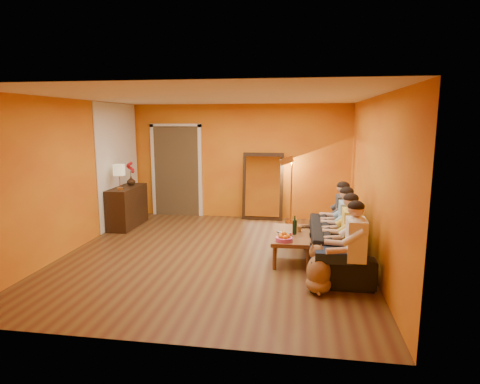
# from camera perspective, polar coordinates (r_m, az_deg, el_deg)

# --- Properties ---
(room_shell) EXTENTS (5.00, 5.50, 2.60)m
(room_shell) POSITION_cam_1_polar(r_m,az_deg,el_deg) (6.90, -3.04, 2.34)
(room_shell) COLOR brown
(room_shell) RESTS_ON ground
(white_accent) EXTENTS (0.02, 1.90, 2.58)m
(white_accent) POSITION_cam_1_polar(r_m,az_deg,el_deg) (9.01, -16.89, 3.76)
(white_accent) COLOR white
(white_accent) RESTS_ON wall_left
(doorway_recess) EXTENTS (1.06, 0.30, 2.10)m
(doorway_recess) POSITION_cam_1_polar(r_m,az_deg,el_deg) (9.68, -8.78, 3.00)
(doorway_recess) COLOR #3F2D19
(doorway_recess) RESTS_ON floor
(door_jamb_left) EXTENTS (0.08, 0.06, 2.20)m
(door_jamb_left) POSITION_cam_1_polar(r_m,az_deg,el_deg) (9.75, -12.19, 2.95)
(door_jamb_left) COLOR white
(door_jamb_left) RESTS_ON wall_back
(door_jamb_right) EXTENTS (0.08, 0.06, 2.20)m
(door_jamb_right) POSITION_cam_1_polar(r_m,az_deg,el_deg) (9.41, -5.68, 2.87)
(door_jamb_right) COLOR white
(door_jamb_right) RESTS_ON wall_back
(door_header) EXTENTS (1.22, 0.06, 0.08)m
(door_header) POSITION_cam_1_polar(r_m,az_deg,el_deg) (9.49, -9.18, 9.34)
(door_header) COLOR white
(door_header) RESTS_ON wall_back
(mirror_frame) EXTENTS (0.92, 0.27, 1.51)m
(mirror_frame) POSITION_cam_1_polar(r_m,az_deg,el_deg) (9.12, 3.27, 0.83)
(mirror_frame) COLOR #311E10
(mirror_frame) RESTS_ON floor
(mirror_glass) EXTENTS (0.78, 0.21, 1.35)m
(mirror_glass) POSITION_cam_1_polar(r_m,az_deg,el_deg) (9.08, 3.25, 0.79)
(mirror_glass) COLOR white
(mirror_glass) RESTS_ON mirror_frame
(sideboard) EXTENTS (0.44, 1.18, 0.85)m
(sideboard) POSITION_cam_1_polar(r_m,az_deg,el_deg) (8.86, -15.72, -2.02)
(sideboard) COLOR #311E10
(sideboard) RESTS_ON floor
(table_lamp) EXTENTS (0.24, 0.24, 0.51)m
(table_lamp) POSITION_cam_1_polar(r_m,az_deg,el_deg) (8.48, -16.78, 2.06)
(table_lamp) COLOR beige
(table_lamp) RESTS_ON sideboard
(sofa) EXTENTS (2.15, 0.84, 0.63)m
(sofa) POSITION_cam_1_polar(r_m,az_deg,el_deg) (6.52, 13.74, -7.31)
(sofa) COLOR black
(sofa) RESTS_ON floor
(coffee_table) EXTENTS (0.66, 1.24, 0.42)m
(coffee_table) POSITION_cam_1_polar(r_m,az_deg,el_deg) (6.69, 7.28, -7.58)
(coffee_table) COLOR brown
(coffee_table) RESTS_ON floor
(floor_lamp) EXTENTS (0.33, 0.28, 1.44)m
(floor_lamp) POSITION_cam_1_polar(r_m,az_deg,el_deg) (8.81, 7.31, 0.17)
(floor_lamp) COLOR #C8833A
(floor_lamp) RESTS_ON floor
(dog) EXTENTS (0.38, 0.55, 0.62)m
(dog) POSITION_cam_1_polar(r_m,az_deg,el_deg) (5.50, 11.13, -10.61)
(dog) COLOR #9A6845
(dog) RESTS_ON floor
(person_far_left) EXTENTS (0.70, 0.44, 1.22)m
(person_far_left) POSITION_cam_1_polar(r_m,az_deg,el_deg) (5.50, 16.11, -7.50)
(person_far_left) COLOR silver
(person_far_left) RESTS_ON sofa
(person_mid_left) EXTENTS (0.70, 0.44, 1.22)m
(person_mid_left) POSITION_cam_1_polar(r_m,az_deg,el_deg) (6.02, 15.46, -5.92)
(person_mid_left) COLOR #E0C94A
(person_mid_left) RESTS_ON sofa
(person_mid_right) EXTENTS (0.70, 0.44, 1.22)m
(person_mid_right) POSITION_cam_1_polar(r_m,az_deg,el_deg) (6.55, 14.91, -4.59)
(person_mid_right) COLOR #8BB4D7
(person_mid_right) RESTS_ON sofa
(person_far_right) EXTENTS (0.70, 0.44, 1.22)m
(person_far_right) POSITION_cam_1_polar(r_m,az_deg,el_deg) (7.08, 14.45, -3.47)
(person_far_right) COLOR #36373C
(person_far_right) RESTS_ON sofa
(fruit_bowl) EXTENTS (0.26, 0.26, 0.16)m
(fruit_bowl) POSITION_cam_1_polar(r_m,az_deg,el_deg) (6.18, 6.29, -6.25)
(fruit_bowl) COLOR #CB478C
(fruit_bowl) RESTS_ON coffee_table
(wine_bottle) EXTENTS (0.07, 0.07, 0.31)m
(wine_bottle) POSITION_cam_1_polar(r_m,az_deg,el_deg) (6.54, 7.78, -4.68)
(wine_bottle) COLOR black
(wine_bottle) RESTS_ON coffee_table
(tumbler) EXTENTS (0.13, 0.13, 0.10)m
(tumbler) POSITION_cam_1_polar(r_m,az_deg,el_deg) (6.73, 8.38, -5.21)
(tumbler) COLOR #B27F3F
(tumbler) RESTS_ON coffee_table
(laptop) EXTENTS (0.34, 0.27, 0.02)m
(laptop) POSITION_cam_1_polar(r_m,az_deg,el_deg) (6.96, 8.88, -5.00)
(laptop) COLOR black
(laptop) RESTS_ON coffee_table
(book_lower) EXTENTS (0.25, 0.28, 0.02)m
(book_lower) POSITION_cam_1_polar(r_m,az_deg,el_deg) (6.44, 5.66, -6.19)
(book_lower) COLOR #311E10
(book_lower) RESTS_ON coffee_table
(book_mid) EXTENTS (0.24, 0.28, 0.02)m
(book_mid) POSITION_cam_1_polar(r_m,az_deg,el_deg) (6.44, 5.76, -6.00)
(book_mid) COLOR #B1141C
(book_mid) RESTS_ON book_lower
(book_upper) EXTENTS (0.24, 0.25, 0.02)m
(book_upper) POSITION_cam_1_polar(r_m,az_deg,el_deg) (6.42, 5.66, -5.89)
(book_upper) COLOR black
(book_upper) RESTS_ON book_mid
(vase) EXTENTS (0.18, 0.18, 0.19)m
(vase) POSITION_cam_1_polar(r_m,az_deg,el_deg) (9.00, -15.23, 1.55)
(vase) COLOR #311E10
(vase) RESTS_ON sideboard
(flowers) EXTENTS (0.17, 0.17, 0.51)m
(flowers) POSITION_cam_1_polar(r_m,az_deg,el_deg) (8.96, -15.32, 3.32)
(flowers) COLOR #B1141C
(flowers) RESTS_ON vase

